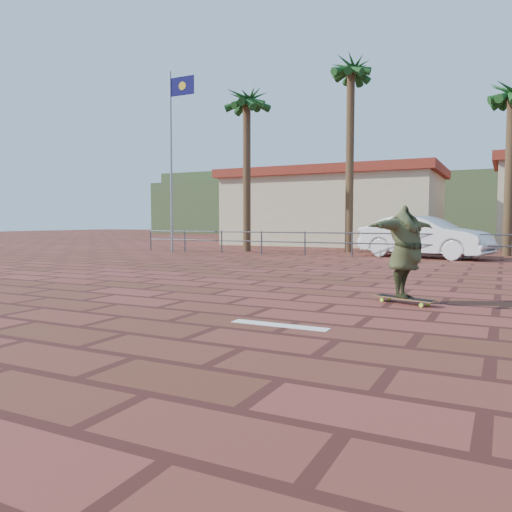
{
  "coord_description": "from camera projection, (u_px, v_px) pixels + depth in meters",
  "views": [
    {
      "loc": [
        3.43,
        -7.36,
        1.42
      ],
      "look_at": [
        -0.56,
        0.6,
        0.8
      ],
      "focal_mm": 35.0,
      "sensor_mm": 36.0,
      "label": 1
    }
  ],
  "objects": [
    {
      "name": "ground",
      "position": [
        270.0,
        308.0,
        8.2
      ],
      "size": [
        120.0,
        120.0,
        0.0
      ],
      "primitive_type": "plane",
      "color": "maroon",
      "rests_on": "ground"
    },
    {
      "name": "paint_stripe",
      "position": [
        279.0,
        325.0,
        6.82
      ],
      "size": [
        1.4,
        0.22,
        0.01
      ],
      "primitive_type": "cube",
      "color": "white",
      "rests_on": "ground"
    },
    {
      "name": "guardrail",
      "position": [
        404.0,
        241.0,
        18.86
      ],
      "size": [
        24.06,
        0.06,
        1.0
      ],
      "color": "#47494F",
      "rests_on": "ground"
    },
    {
      "name": "flagpole",
      "position": [
        173.0,
        149.0,
        22.1
      ],
      "size": [
        1.3,
        0.1,
        8.0
      ],
      "color": "gray",
      "rests_on": "ground"
    },
    {
      "name": "palm_far_left",
      "position": [
        247.0,
        104.0,
        23.12
      ],
      "size": [
        2.4,
        2.4,
        8.25
      ],
      "color": "brown",
      "rests_on": "ground"
    },
    {
      "name": "palm_left",
      "position": [
        351.0,
        75.0,
        22.37
      ],
      "size": [
        2.4,
        2.4,
        9.45
      ],
      "color": "brown",
      "rests_on": "ground"
    },
    {
      "name": "palm_center",
      "position": [
        512.0,
        98.0,
        20.02
      ],
      "size": [
        2.4,
        2.4,
        7.75
      ],
      "color": "brown",
      "rests_on": "ground"
    },
    {
      "name": "building_west",
      "position": [
        333.0,
        207.0,
        30.34
      ],
      "size": [
        12.6,
        7.6,
        4.5
      ],
      "color": "beige",
      "rests_on": "ground"
    },
    {
      "name": "hill_front",
      "position": [
        470.0,
        206.0,
        52.59
      ],
      "size": [
        70.0,
        18.0,
        6.0
      ],
      "primitive_type": "cube",
      "color": "#384C28",
      "rests_on": "ground"
    },
    {
      "name": "hill_back",
      "position": [
        297.0,
        202.0,
        67.7
      ],
      "size": [
        35.0,
        14.0,
        8.0
      ],
      "primitive_type": "cube",
      "color": "#384C28",
      "rests_on": "ground"
    },
    {
      "name": "longboard",
      "position": [
        405.0,
        299.0,
        8.59
      ],
      "size": [
        1.11,
        0.62,
        0.11
      ],
      "rotation": [
        0.0,
        0.0,
        -0.37
      ],
      "color": "olive",
      "rests_on": "ground"
    },
    {
      "name": "skateboarder",
      "position": [
        406.0,
        252.0,
        8.54
      ],
      "size": [
        1.15,
        2.02,
        1.59
      ],
      "primitive_type": "imported",
      "rotation": [
        0.0,
        0.0,
        1.23
      ],
      "color": "#3B4123",
      "rests_on": "longboard"
    },
    {
      "name": "car_silver",
      "position": [
        419.0,
        237.0,
        22.45
      ],
      "size": [
        4.49,
        2.3,
        1.46
      ],
      "primitive_type": "imported",
      "rotation": [
        0.0,
        0.0,
        1.43
      ],
      "color": "#B1B4B8",
      "rests_on": "ground"
    },
    {
      "name": "car_white",
      "position": [
        424.0,
        237.0,
        19.47
      ],
      "size": [
        5.24,
        3.02,
        1.63
      ],
      "primitive_type": "imported",
      "rotation": [
        0.0,
        0.0,
        1.29
      ],
      "color": "white",
      "rests_on": "ground"
    }
  ]
}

